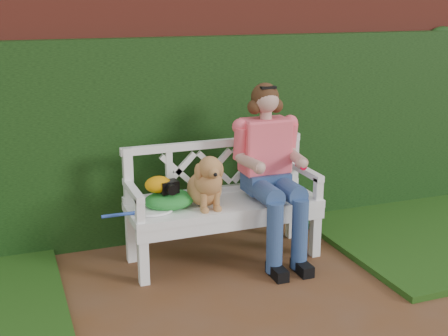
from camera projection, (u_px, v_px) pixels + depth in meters
name	position (u px, v px, depth m)	size (l,w,h in m)	color
ground	(258.00, 327.00, 3.78)	(60.00, 60.00, 0.00)	#5B3318
brick_wall	(171.00, 106.00, 5.18)	(10.00, 0.30, 2.20)	maroon
ivy_hedge	(179.00, 139.00, 5.06)	(10.00, 0.18, 1.70)	#1E4215
garden_bench	(224.00, 230.00, 4.72)	(1.58, 0.60, 0.48)	white
seated_woman	(267.00, 174.00, 4.70)	(0.57, 0.76, 1.34)	#F33A6A
dog	(206.00, 180.00, 4.48)	(0.28, 0.38, 0.42)	#956539
tennis_racket	(150.00, 211.00, 4.40)	(0.55, 0.23, 0.03)	white
green_bag	(169.00, 200.00, 4.49)	(0.38, 0.29, 0.13)	#277F2D
camera_item	(169.00, 187.00, 4.44)	(0.13, 0.10, 0.09)	black
baseball_glove	(158.00, 184.00, 4.43)	(0.20, 0.15, 0.13)	#C57E06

